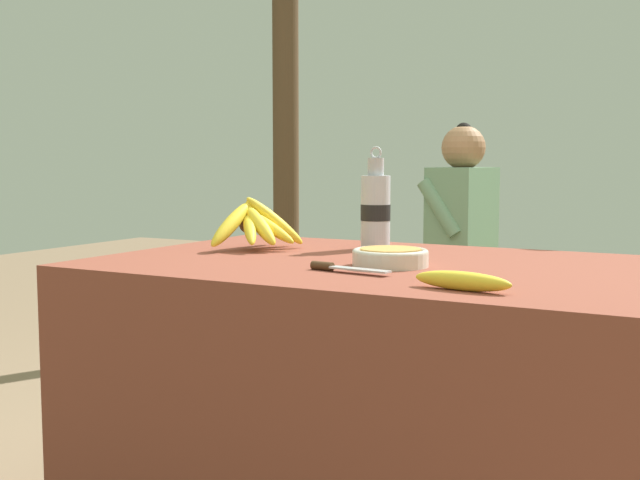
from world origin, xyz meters
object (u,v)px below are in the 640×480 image
Objects in this scene: serving_bowl at (390,256)px; wooden_bench at (476,300)px; loose_banana_front at (462,281)px; seated_vendor at (452,234)px; water_bottle at (376,210)px; support_post_near at (286,123)px; banana_bunch_ripe at (258,224)px; knife at (338,267)px; banana_bunch_green at (582,276)px.

serving_bowl is 0.12× the size of wooden_bench.
loose_banana_front is 0.18× the size of seated_vendor.
water_bottle is (-0.18, 0.32, 0.09)m from serving_bowl.
wooden_bench is 0.63× the size of support_post_near.
seated_vendor is (-0.39, 1.59, -0.09)m from serving_bowl.
water_bottle reaches higher than serving_bowl.
support_post_near reaches higher than banana_bunch_ripe.
water_bottle reaches higher than loose_banana_front.
knife is at bearing -114.46° from serving_bowl.
banana_bunch_ripe reaches higher than wooden_bench.
knife is 0.18× the size of seated_vendor.
water_bottle reaches higher than banana_bunch_green.
water_bottle is at bearing 119.96° from serving_bowl.
knife is (0.12, -0.46, -0.10)m from water_bottle.
serving_bowl reaches higher than loose_banana_front.
seated_vendor reaches higher than banana_bunch_green.
support_post_near is at bearing 127.51° from loose_banana_front.
wooden_bench is 5.60× the size of banana_bunch_green.
serving_bowl is 1.64m from seated_vendor.
seated_vendor reaches higher than banana_bunch_ripe.
support_post_near is (-1.03, 1.88, 0.38)m from banana_bunch_ripe.
loose_banana_front is 0.35m from knife.
banana_bunch_ripe is at bearing 92.25° from seated_vendor.
banana_bunch_ripe reaches higher than serving_bowl.
serving_bowl is 0.88× the size of loose_banana_front.
support_post_near is (-1.21, 0.43, 0.80)m from wooden_bench.
serving_bowl is 0.16m from knife.
water_bottle is 0.49m from knife.
seated_vendor is at bearing 108.71° from knife.
loose_banana_front is 0.14× the size of wooden_bench.
banana_bunch_green is 1.83m from support_post_near.
banana_bunch_ripe is 0.27× the size of seated_vendor.
serving_bowl is 2.57m from support_post_near.
loose_banana_front is at bearing -44.72° from serving_bowl.
banana_bunch_ripe is 1.50× the size of loose_banana_front.
water_bottle reaches higher than banana_bunch_ripe.
seated_vendor is at bearing 109.59° from loose_banana_front.
loose_banana_front is (0.73, -0.42, -0.05)m from banana_bunch_ripe.
seated_vendor is 4.29× the size of banana_bunch_green.
serving_bowl is at bearing 135.28° from loose_banana_front.
banana_bunch_ripe is at bearing 161.61° from serving_bowl.
serving_bowl is 0.37m from loose_banana_front.
water_bottle is 0.12× the size of support_post_near.
loose_banana_front is 1.96m from seated_vendor.
water_bottle is 2.20m from support_post_near.
loose_banana_front is at bearing -29.59° from banana_bunch_ripe.
banana_bunch_green is 0.11× the size of support_post_near.
water_bottle is 0.74m from loose_banana_front.
wooden_bench is 1.30× the size of seated_vendor.
wooden_bench is 0.31m from seated_vendor.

